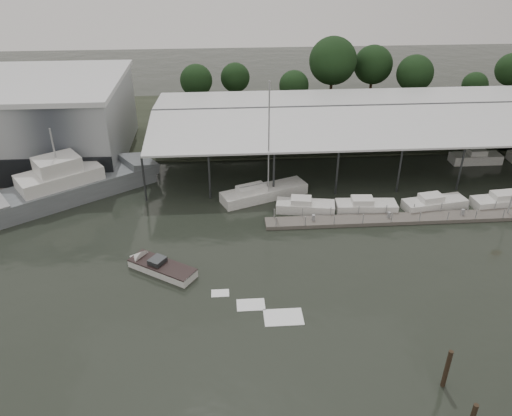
{
  "coord_description": "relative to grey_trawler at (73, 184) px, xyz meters",
  "views": [
    {
      "loc": [
        -3.2,
        -34.18,
        26.82
      ],
      "look_at": [
        -0.03,
        9.31,
        2.5
      ],
      "focal_mm": 35.0,
      "sensor_mm": 36.0,
      "label": 1
    }
  ],
  "objects": [
    {
      "name": "ground",
      "position": [
        20.31,
        -18.05,
        -1.58
      ],
      "size": [
        200.0,
        200.0,
        0.0
      ],
      "primitive_type": "plane",
      "color": "black",
      "rests_on": "ground"
    },
    {
      "name": "land_strip_far",
      "position": [
        20.31,
        23.95,
        -1.48
      ],
      "size": [
        140.0,
        30.0,
        0.3
      ],
      "color": "#343A2C",
      "rests_on": "ground"
    },
    {
      "name": "storage_warehouse",
      "position": [
        -7.69,
        11.89,
        3.71
      ],
      "size": [
        24.5,
        20.5,
        10.5
      ],
      "color": "#959B9F",
      "rests_on": "ground"
    },
    {
      "name": "covered_boat_shed",
      "position": [
        37.31,
        9.95,
        4.55
      ],
      "size": [
        58.24,
        24.0,
        6.96
      ],
      "color": "silver",
      "rests_on": "ground"
    },
    {
      "name": "floating_dock",
      "position": [
        35.3,
        -8.05,
        -1.38
      ],
      "size": [
        28.0,
        2.0,
        1.4
      ],
      "color": "#5E5A53",
      "rests_on": "ground"
    },
    {
      "name": "grey_trawler",
      "position": [
        0.0,
        0.0,
        0.0
      ],
      "size": [
        18.79,
        14.99,
        8.84
      ],
      "rotation": [
        0.0,
        0.0,
        0.6
      ],
      "color": "slate",
      "rests_on": "ground"
    },
    {
      "name": "white_sailboat",
      "position": [
        21.55,
        -1.9,
        -0.93
      ],
      "size": [
        10.31,
        6.1,
        13.6
      ],
      "rotation": [
        0.0,
        0.0,
        0.38
      ],
      "color": "white",
      "rests_on": "ground"
    },
    {
      "name": "speedboat_underway",
      "position": [
        10.89,
        -15.06,
        -1.19
      ],
      "size": [
        15.85,
        11.07,
        2.0
      ],
      "rotation": [
        0.0,
        0.0,
        2.55
      ],
      "color": "white",
      "rests_on": "ground"
    },
    {
      "name": "moored_cruiser_0",
      "position": [
        25.84,
        -5.31,
        -0.97
      ],
      "size": [
        6.57,
        3.29,
        1.7
      ],
      "rotation": [
        0.0,
        0.0,
        -0.18
      ],
      "color": "white",
      "rests_on": "ground"
    },
    {
      "name": "moored_cruiser_1",
      "position": [
        32.43,
        -5.81,
        -0.97
      ],
      "size": [
        6.65,
        2.65,
        1.7
      ],
      "rotation": [
        0.0,
        0.0,
        -0.07
      ],
      "color": "white",
      "rests_on": "ground"
    },
    {
      "name": "moored_cruiser_2",
      "position": [
        40.12,
        -5.69,
        -0.97
      ],
      "size": [
        7.28,
        3.35,
        1.7
      ],
      "rotation": [
        0.0,
        0.0,
        0.17
      ],
      "color": "white",
      "rests_on": "ground"
    },
    {
      "name": "moored_cruiser_3",
      "position": [
        48.43,
        -5.71,
        -0.97
      ],
      "size": [
        8.21,
        2.95,
        1.7
      ],
      "rotation": [
        0.0,
        0.0,
        0.1
      ],
      "color": "white",
      "rests_on": "ground"
    },
    {
      "name": "horizon_tree_line",
      "position": [
        43.56,
        30.57,
        4.68
      ],
      "size": [
        69.17,
        11.12,
        11.86
      ],
      "color": "black",
      "rests_on": "ground"
    }
  ]
}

